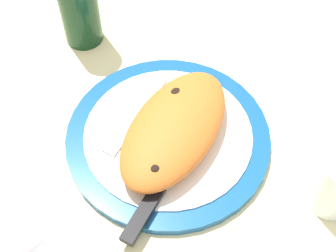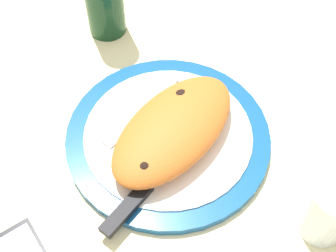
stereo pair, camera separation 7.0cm
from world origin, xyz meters
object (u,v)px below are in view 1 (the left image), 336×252
plate (168,137)px  knife (156,193)px  calzone (173,130)px  fork (133,121)px

plate → knife: size_ratio=1.32×
plate → calzone: 3.82cm
fork → calzone: bearing=102.1°
fork → plate: bearing=108.3°
knife → plate: bearing=-149.2°
calzone → fork: (1.49, -6.95, -2.45)cm
plate → knife: bearing=30.8°
calzone → knife: size_ratio=1.07×
calzone → fork: 7.52cm
plate → fork: bearing=-71.7°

